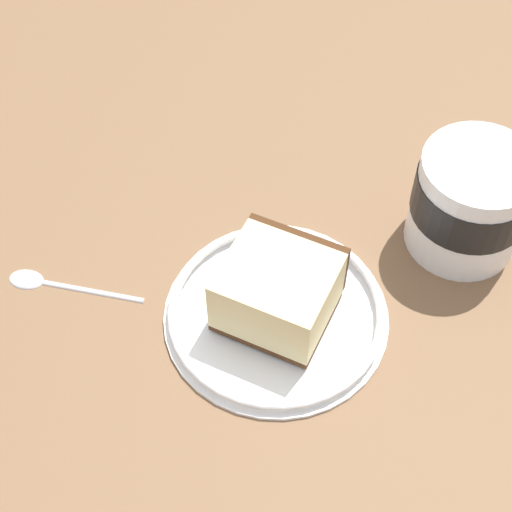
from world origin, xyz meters
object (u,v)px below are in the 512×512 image
(cake_slice, at_px, (278,290))
(tea_mug, at_px, (471,199))
(small_plate, at_px, (276,313))
(teaspoon, at_px, (46,281))

(cake_slice, bearing_deg, tea_mug, -77.49)
(small_plate, distance_m, cake_slice, 0.03)
(tea_mug, bearing_deg, small_plate, 103.04)
(teaspoon, bearing_deg, cake_slice, -113.39)
(small_plate, relative_size, cake_slice, 1.57)
(small_plate, relative_size, teaspoon, 1.64)
(small_plate, height_order, tea_mug, tea_mug)
(tea_mug, height_order, teaspoon, tea_mug)
(small_plate, bearing_deg, tea_mug, -76.96)
(tea_mug, bearing_deg, teaspoon, 83.78)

